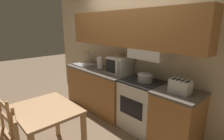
{
  "coord_description": "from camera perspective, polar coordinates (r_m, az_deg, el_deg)",
  "views": [
    {
      "loc": [
        2.21,
        -2.55,
        1.79
      ],
      "look_at": [
        0.05,
        -0.55,
        1.03
      ],
      "focal_mm": 28.0,
      "sensor_mm": 36.0,
      "label": 1
    }
  ],
  "objects": [
    {
      "name": "wall_back",
      "position": [
        3.33,
        5.83,
        9.07
      ],
      "size": [
        5.35,
        0.38,
        2.55
      ],
      "color": "beige",
      "rests_on": "ground_plane"
    },
    {
      "name": "toaster",
      "position": [
        2.57,
        21.38,
        -5.0
      ],
      "size": [
        0.28,
        0.18,
        0.19
      ],
      "color": "silver",
      "rests_on": "lower_counter_right_stub"
    },
    {
      "name": "stove_range",
      "position": [
        3.13,
        9.59,
        -11.25
      ],
      "size": [
        0.67,
        0.57,
        0.88
      ],
      "color": "silver",
      "rests_on": "ground_plane"
    },
    {
      "name": "dining_table",
      "position": [
        2.53,
        -20.78,
        -14.02
      ],
      "size": [
        0.87,
        0.71,
        0.75
      ],
      "color": "tan",
      "rests_on": "ground_plane"
    },
    {
      "name": "microwave",
      "position": [
        3.38,
        2.43,
        1.58
      ],
      "size": [
        0.42,
        0.36,
        0.31
      ],
      "color": "silver",
      "rests_on": "lower_counter_main"
    },
    {
      "name": "lower_counter_right_stub",
      "position": [
        2.82,
        20.33,
        -15.11
      ],
      "size": [
        0.63,
        0.62,
        0.88
      ],
      "color": "#A36B38",
      "rests_on": "ground_plane"
    },
    {
      "name": "sink_basin",
      "position": [
        4.17,
        -9.03,
        1.95
      ],
      "size": [
        0.45,
        0.41,
        0.29
      ],
      "color": "#B7BABF",
      "rests_on": "lower_counter_main"
    },
    {
      "name": "paper_towel_roll",
      "position": [
        3.71,
        -4.04,
        2.27
      ],
      "size": [
        0.13,
        0.13,
        0.26
      ],
      "color": "black",
      "rests_on": "lower_counter_main"
    },
    {
      "name": "cooking_pot",
      "position": [
        2.93,
        10.8,
        -2.45
      ],
      "size": [
        0.33,
        0.26,
        0.13
      ],
      "color": "#B7BABF",
      "rests_on": "stove_range"
    },
    {
      "name": "ground_plane",
      "position": [
        3.82,
        5.75,
        -13.59
      ],
      "size": [
        16.0,
        16.0,
        0.0
      ],
      "primitive_type": "plane",
      "color": "#7F664C"
    },
    {
      "name": "lower_counter_main",
      "position": [
        3.88,
        -4.4,
        -5.91
      ],
      "size": [
        1.66,
        0.62,
        0.88
      ],
      "color": "#A36B38",
      "rests_on": "ground_plane"
    }
  ]
}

